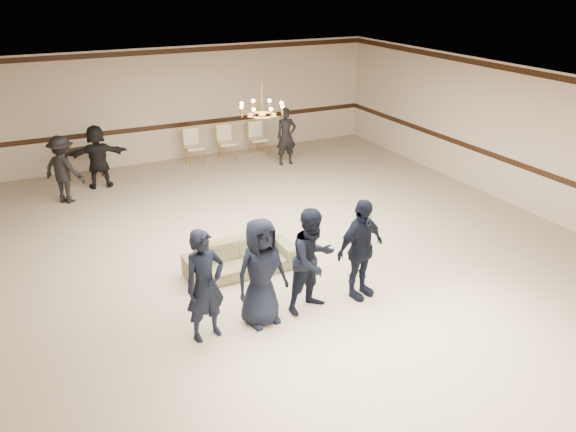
% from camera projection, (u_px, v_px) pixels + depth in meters
% --- Properties ---
extents(room, '(12.01, 14.01, 3.21)m').
position_uv_depth(room, '(285.00, 177.00, 10.72)').
color(room, '#BBA890').
rests_on(room, ground).
extents(chair_rail, '(12.00, 0.02, 0.14)m').
position_uv_depth(chair_rail, '(180.00, 125.00, 16.72)').
color(chair_rail, black).
rests_on(chair_rail, wall_back).
extents(crown_molding, '(12.00, 0.02, 0.14)m').
position_uv_depth(crown_molding, '(174.00, 51.00, 15.90)').
color(crown_molding, black).
rests_on(crown_molding, wall_back).
extents(chandelier, '(0.94, 0.94, 0.89)m').
position_uv_depth(chandelier, '(262.00, 98.00, 11.05)').
color(chandelier, gold).
rests_on(chandelier, ceiling).
extents(boy_a, '(0.71, 0.53, 1.76)m').
position_uv_depth(boy_a, '(205.00, 285.00, 8.46)').
color(boy_a, black).
rests_on(boy_a, floor).
extents(boy_b, '(0.93, 0.67, 1.76)m').
position_uv_depth(boy_b, '(261.00, 272.00, 8.83)').
color(boy_b, black).
rests_on(boy_b, floor).
extents(boy_c, '(0.99, 0.85, 1.76)m').
position_uv_depth(boy_c, '(313.00, 260.00, 9.19)').
color(boy_c, black).
rests_on(boy_c, floor).
extents(boy_d, '(1.11, 0.68, 1.76)m').
position_uv_depth(boy_d, '(360.00, 249.00, 9.56)').
color(boy_d, black).
rests_on(boy_d, floor).
extents(settee, '(2.04, 0.82, 0.59)m').
position_uv_depth(settee, '(241.00, 257.00, 10.55)').
color(settee, olive).
rests_on(settee, floor).
extents(adult_left, '(1.17, 1.17, 1.63)m').
position_uv_depth(adult_left, '(63.00, 169.00, 13.58)').
color(adult_left, black).
rests_on(adult_left, floor).
extents(adult_mid, '(1.55, 0.65, 1.63)m').
position_uv_depth(adult_mid, '(98.00, 156.00, 14.52)').
color(adult_mid, black).
rests_on(adult_mid, floor).
extents(adult_right, '(0.61, 0.42, 1.63)m').
position_uv_depth(adult_right, '(286.00, 136.00, 16.27)').
color(adult_right, black).
rests_on(adult_right, floor).
extents(banquet_chair_left, '(0.50, 0.50, 1.00)m').
position_uv_depth(banquet_chair_left, '(194.00, 147.00, 16.42)').
color(banquet_chair_left, '#F1E6CB').
rests_on(banquet_chair_left, floor).
extents(banquet_chair_mid, '(0.53, 0.53, 1.00)m').
position_uv_depth(banquet_chair_mid, '(227.00, 143.00, 16.82)').
color(banquet_chair_mid, '#F1E6CB').
rests_on(banquet_chair_mid, floor).
extents(banquet_chair_right, '(0.52, 0.52, 1.00)m').
position_uv_depth(banquet_chair_right, '(258.00, 139.00, 17.23)').
color(banquet_chair_right, '#F1E6CB').
rests_on(banquet_chair_right, floor).
extents(console_table, '(0.95, 0.41, 0.79)m').
position_uv_depth(console_table, '(84.00, 163.00, 15.40)').
color(console_table, black).
rests_on(console_table, floor).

